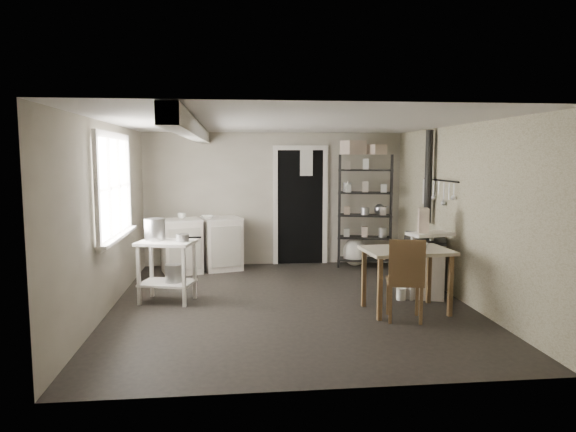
{
  "coord_description": "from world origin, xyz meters",
  "views": [
    {
      "loc": [
        -0.72,
        -6.42,
        1.87
      ],
      "look_at": [
        0.0,
        0.3,
        1.1
      ],
      "focal_mm": 32.0,
      "sensor_mm": 36.0,
      "label": 1
    }
  ],
  "objects": [
    {
      "name": "wallpaper_panel",
      "position": [
        2.24,
        0.0,
        1.15
      ],
      "size": [
        0.01,
        5.0,
        2.3
      ],
      "primitive_type": null,
      "color": "#BDB79A",
      "rests_on": "wall_right"
    },
    {
      "name": "wall_right",
      "position": [
        2.25,
        0.0,
        1.15
      ],
      "size": [
        0.02,
        5.0,
        2.3
      ],
      "primitive_type": "cube",
      "color": "#B0A896",
      "rests_on": "ground"
    },
    {
      "name": "shelf_jar",
      "position": [
        1.2,
        2.07,
        1.37
      ],
      "size": [
        0.09,
        0.1,
        0.2
      ],
      "primitive_type": "imported",
      "rotation": [
        0.0,
        0.0,
        0.07
      ],
      "color": "silver",
      "rests_on": "shelf_rack"
    },
    {
      "name": "shelf_rack",
      "position": [
        1.51,
        2.09,
        0.95
      ],
      "size": [
        0.97,
        0.57,
        1.92
      ],
      "primitive_type": null,
      "rotation": [
        0.0,
        0.0,
        -0.26
      ],
      "color": "black",
      "rests_on": "ground"
    },
    {
      "name": "oats_box",
      "position": [
        1.76,
        0.04,
        1.01
      ],
      "size": [
        0.18,
        0.24,
        0.32
      ],
      "primitive_type": "cube",
      "rotation": [
        0.0,
        0.0,
        -0.25
      ],
      "color": "beige",
      "rests_on": "side_ledge"
    },
    {
      "name": "table_cup",
      "position": [
        1.54,
        -0.58,
        0.8
      ],
      "size": [
        0.12,
        0.12,
        0.09
      ],
      "primitive_type": "imported",
      "rotation": [
        0.0,
        0.0,
        0.34
      ],
      "color": "silver",
      "rests_on": "work_table"
    },
    {
      "name": "counter_cup",
      "position": [
        -1.56,
        1.99,
        0.97
      ],
      "size": [
        0.16,
        0.16,
        0.1
      ],
      "primitive_type": "imported",
      "rotation": [
        0.0,
        0.0,
        -0.33
      ],
      "color": "silver",
      "rests_on": "base_cabinets"
    },
    {
      "name": "floor_crock",
      "position": [
        1.47,
        -0.0,
        0.07
      ],
      "size": [
        0.16,
        0.16,
        0.16
      ],
      "primitive_type": "cylinder",
      "rotation": [
        0.0,
        0.0,
        -0.28
      ],
      "color": "silver",
      "rests_on": "ground"
    },
    {
      "name": "floor",
      "position": [
        0.0,
        0.0,
        0.0
      ],
      "size": [
        5.0,
        5.0,
        0.0
      ],
      "primitive_type": "plane",
      "color": "black",
      "rests_on": "ground"
    },
    {
      "name": "wall_left",
      "position": [
        -2.25,
        0.0,
        1.15
      ],
      "size": [
        0.02,
        5.0,
        2.3
      ],
      "primitive_type": "cube",
      "color": "#B0A896",
      "rests_on": "ground"
    },
    {
      "name": "ceiling_beam",
      "position": [
        -1.2,
        0.0,
        2.2
      ],
      "size": [
        0.18,
        5.0,
        0.18
      ],
      "primitive_type": null,
      "color": "white",
      "rests_on": "ceiling"
    },
    {
      "name": "wall_front",
      "position": [
        0.0,
        -2.5,
        1.15
      ],
      "size": [
        4.5,
        0.02,
        2.3
      ],
      "primitive_type": "cube",
      "color": "#B0A896",
      "rests_on": "ground"
    },
    {
      "name": "stockpot",
      "position": [
        -1.74,
        0.34,
        0.94
      ],
      "size": [
        0.35,
        0.35,
        0.29
      ],
      "primitive_type": "cylinder",
      "rotation": [
        0.0,
        0.0,
        -0.41
      ],
      "color": "#B9B9BC",
      "rests_on": "prep_table"
    },
    {
      "name": "prep_table",
      "position": [
        -1.59,
        0.24,
        0.4
      ],
      "size": [
        0.8,
        0.66,
        0.8
      ],
      "primitive_type": null,
      "rotation": [
        0.0,
        0.0,
        -0.26
      ],
      "color": "white",
      "rests_on": "ground"
    },
    {
      "name": "ceiling",
      "position": [
        0.0,
        0.0,
        2.3
      ],
      "size": [
        5.0,
        5.0,
        0.0
      ],
      "primitive_type": "plane",
      "rotation": [
        3.14,
        0.0,
        0.0
      ],
      "color": "beige",
      "rests_on": "wall_back"
    },
    {
      "name": "saucepan",
      "position": [
        -1.38,
        0.19,
        0.85
      ],
      "size": [
        0.21,
        0.21,
        0.09
      ],
      "primitive_type": "cylinder",
      "rotation": [
        0.0,
        0.0,
        -0.29
      ],
      "color": "#B9B9BC",
      "rests_on": "prep_table"
    },
    {
      "name": "chair",
      "position": [
        1.23,
        -0.81,
        0.48
      ],
      "size": [
        0.48,
        0.5,
        0.97
      ],
      "primitive_type": null,
      "rotation": [
        0.0,
        0.0,
        -0.22
      ],
      "color": "brown",
      "rests_on": "ground"
    },
    {
      "name": "work_table",
      "position": [
        1.36,
        -0.49,
        0.38
      ],
      "size": [
        1.07,
        0.78,
        0.77
      ],
      "primitive_type": null,
      "rotation": [
        0.0,
        0.0,
        0.07
      ],
      "color": "beige",
      "rests_on": "ground"
    },
    {
      "name": "base_cabinets",
      "position": [
        -1.24,
        2.05,
        0.46
      ],
      "size": [
        1.45,
        0.92,
        0.88
      ],
      "primitive_type": null,
      "rotation": [
        0.0,
        0.0,
        0.28
      ],
      "color": "beige",
      "rests_on": "ground"
    },
    {
      "name": "side_ledge",
      "position": [
        1.86,
        0.03,
        0.43
      ],
      "size": [
        0.64,
        0.45,
        0.89
      ],
      "primitive_type": null,
      "rotation": [
        0.0,
        0.0,
        0.26
      ],
      "color": "white",
      "rests_on": "ground"
    },
    {
      "name": "mixing_bowl",
      "position": [
        -1.15,
        2.01,
        0.95
      ],
      "size": [
        0.32,
        0.32,
        0.07
      ],
      "primitive_type": "imported",
      "rotation": [
        0.0,
        0.0,
        0.2
      ],
      "color": "silver",
      "rests_on": "base_cabinets"
    },
    {
      "name": "storage_box_b",
      "position": [
        1.7,
        2.11,
        1.99
      ],
      "size": [
        0.34,
        0.33,
        0.17
      ],
      "primitive_type": "cube",
      "rotation": [
        0.0,
        0.0,
        0.43
      ],
      "color": "beige",
      "rests_on": "shelf_rack"
    },
    {
      "name": "flour_sack",
      "position": [
        1.37,
        2.16,
        0.24
      ],
      "size": [
        0.42,
        0.36,
        0.49
      ],
      "primitive_type": "ellipsoid",
      "rotation": [
        0.0,
        0.0,
        -0.03
      ],
      "color": "silver",
      "rests_on": "ground"
    },
    {
      "name": "doorway",
      "position": [
        0.45,
        2.47,
        1.0
      ],
      "size": [
        0.96,
        0.1,
        2.08
      ],
      "primitive_type": null,
      "color": "white",
      "rests_on": "ground"
    },
    {
      "name": "utensil_rail",
      "position": [
        2.19,
        0.6,
        1.55
      ],
      "size": [
        0.06,
        1.2,
        0.44
      ],
      "primitive_type": null,
      "color": "#B9B9BC",
      "rests_on": "wall_right"
    },
    {
      "name": "stovepipe",
      "position": [
        2.14,
        0.86,
        1.59
      ],
      "size": [
        0.12,
        0.12,
        1.36
      ],
      "primitive_type": null,
      "rotation": [
        0.0,
        0.0,
        0.13
      ],
      "color": "black",
      "rests_on": "stove"
    },
    {
      "name": "bucket",
      "position": [
        -1.5,
        0.2,
        0.39
      ],
      "size": [
        0.25,
        0.25,
        0.23
      ],
      "primitive_type": "cylinder",
      "rotation": [
        0.0,
        0.0,
        -0.18
      ],
      "color": "#B9B9BC",
      "rests_on": "prep_table"
    },
    {
      "name": "window",
      "position": [
        -2.22,
        0.2,
        1.5
      ],
      "size": [
        0.12,
        1.76,
        1.28
      ],
      "primitive_type": null,
      "color": "white",
      "rests_on": "wall_left"
    },
    {
      "name": "wall_back",
      "position": [
        0.0,
        2.5,
        1.15
      ],
      "size": [
        4.5,
        0.02,
        2.3
      ],
      "primitive_type": "cube",
      "color": "#B0A896",
      "rests_on": "ground"
    },
    {
      "name": "storage_box_a",
      "position": [
        1.29,
        2.1,
        2.01
      ],
      "size": [
        0.42,
        0.4,
        0.23
      ],
      "primitive_type": "cube",
      "rotation": [
        0.0,
        0.0,
        0.36
      ],
      "color": "beige",
      "rests_on": "shelf_rack"
    },
    {
      "name": "stove",
      "position": [
        1.92,
        0.38,
        0.44
      ],
      "size": [
        0.86,
        1.12,
        0.78
      ],
      "primitive_type": null,
      "rotation": [
        0.0,
        0.0,
        -0.36
      ],
      "color": "beige",
      "rests_on": "ground"
    }
  ]
}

